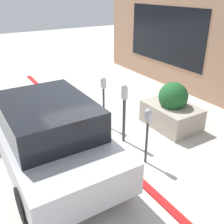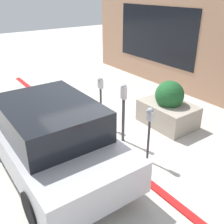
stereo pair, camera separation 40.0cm
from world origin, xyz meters
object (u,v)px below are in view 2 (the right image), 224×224
(parking_meter_middle, at_px, (101,93))
(parked_car_front, at_px, (49,135))
(parking_meter_second, at_px, (124,107))
(parking_meter_nearest, at_px, (150,123))
(planter_box, at_px, (168,108))

(parking_meter_middle, xyz_separation_m, parked_car_front, (-0.97, 1.94, -0.20))
(parking_meter_second, relative_size, parking_meter_middle, 1.08)
(parking_meter_nearest, height_order, parking_meter_middle, parking_meter_middle)
(planter_box, distance_m, parked_car_front, 3.53)
(parking_meter_nearest, bearing_deg, planter_box, -59.48)
(planter_box, bearing_deg, parking_meter_middle, 56.44)
(parking_meter_second, bearing_deg, parking_meter_middle, -0.08)
(parking_meter_nearest, distance_m, parking_meter_second, 1.03)
(parking_meter_nearest, xyz_separation_m, parking_meter_second, (1.02, -0.09, -0.02))
(parking_meter_second, bearing_deg, planter_box, -91.27)
(parking_meter_nearest, xyz_separation_m, planter_box, (0.99, -1.68, -0.46))
(parking_meter_nearest, bearing_deg, parking_meter_second, -5.13)
(parking_meter_nearest, xyz_separation_m, parked_car_front, (1.06, 1.84, -0.17))
(parking_meter_nearest, xyz_separation_m, parking_meter_middle, (2.04, -0.09, 0.03))
(parking_meter_middle, relative_size, planter_box, 0.94)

